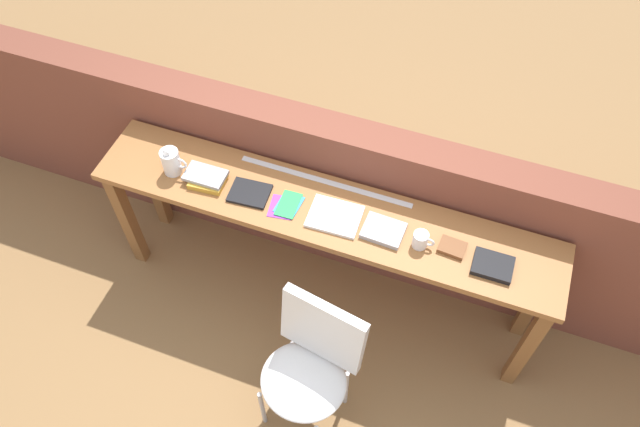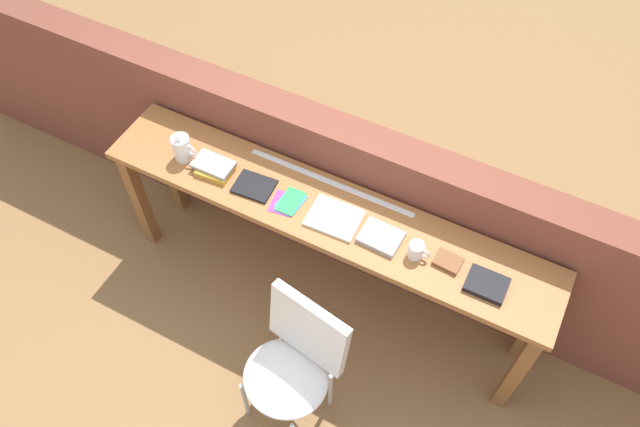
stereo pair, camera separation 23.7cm
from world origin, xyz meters
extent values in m
plane|color=olive|center=(0.00, 0.00, 0.00)|extent=(40.00, 40.00, 0.00)
cube|color=brown|center=(0.00, 0.64, 0.57)|extent=(6.00, 0.20, 1.14)
cube|color=#996033|center=(0.00, 0.30, 0.86)|extent=(2.50, 0.44, 0.04)
cube|color=brown|center=(-1.19, 0.14, 0.42)|extent=(0.07, 0.07, 0.84)
cube|color=brown|center=(1.19, 0.14, 0.42)|extent=(0.07, 0.07, 0.84)
cube|color=brown|center=(-1.19, 0.46, 0.42)|extent=(0.07, 0.07, 0.84)
cube|color=brown|center=(1.19, 0.46, 0.42)|extent=(0.07, 0.07, 0.84)
ellipsoid|color=white|center=(0.17, -0.44, 0.45)|extent=(0.51, 0.49, 0.08)
cube|color=white|center=(0.20, -0.26, 0.69)|extent=(0.45, 0.18, 0.40)
cylinder|color=#B2B2B7|center=(-0.02, -0.57, 0.21)|extent=(0.02, 0.02, 0.41)
cylinder|color=#B2B2B7|center=(0.03, -0.26, 0.21)|extent=(0.02, 0.02, 0.41)
cylinder|color=#B2B2B7|center=(0.36, -0.32, 0.21)|extent=(0.02, 0.02, 0.41)
cylinder|color=white|center=(-0.84, 0.26, 0.96)|extent=(0.10, 0.10, 0.15)
cone|color=white|center=(-0.84, 0.23, 1.04)|extent=(0.04, 0.03, 0.04)
torus|color=white|center=(-0.78, 0.26, 0.96)|extent=(0.07, 0.01, 0.07)
cube|color=gold|center=(-0.63, 0.25, 0.90)|extent=(0.19, 0.16, 0.03)
cube|color=#9E9EA3|center=(-0.65, 0.26, 0.92)|extent=(0.22, 0.14, 0.02)
cube|color=black|center=(-0.39, 0.26, 0.89)|extent=(0.22, 0.18, 0.02)
cube|color=purple|center=(-0.20, 0.23, 0.88)|extent=(0.15, 0.16, 0.00)
cube|color=#3399D8|center=(-0.17, 0.26, 0.88)|extent=(0.13, 0.16, 0.00)
cube|color=green|center=(-0.18, 0.26, 0.89)|extent=(0.11, 0.17, 0.00)
cube|color=white|center=(0.07, 0.27, 0.89)|extent=(0.27, 0.22, 0.02)
cube|color=#9E9EA3|center=(0.33, 0.26, 0.89)|extent=(0.21, 0.17, 0.03)
cylinder|color=white|center=(0.52, 0.25, 0.93)|extent=(0.08, 0.08, 0.09)
torus|color=white|center=(0.56, 0.25, 0.93)|extent=(0.06, 0.01, 0.06)
cube|color=brown|center=(0.68, 0.29, 0.89)|extent=(0.14, 0.11, 0.02)
cube|color=black|center=(0.88, 0.25, 0.89)|extent=(0.19, 0.15, 0.03)
cube|color=silver|center=(-0.05, 0.47, 0.88)|extent=(0.96, 0.03, 0.00)
camera|label=1|loc=(0.64, -1.49, 3.46)|focal=35.00mm
camera|label=2|loc=(0.85, -1.40, 3.46)|focal=35.00mm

